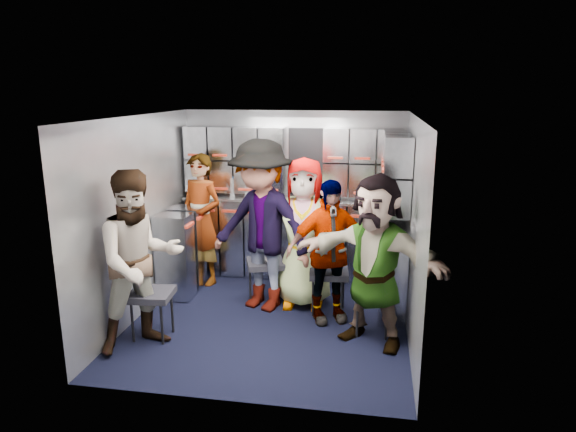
% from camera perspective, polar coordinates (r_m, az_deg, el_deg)
% --- Properties ---
extents(floor, '(3.00, 3.00, 0.00)m').
position_cam_1_polar(floor, '(5.53, -1.91, -11.31)').
color(floor, black).
rests_on(floor, ground).
extents(wall_back, '(2.80, 0.04, 2.10)m').
position_cam_1_polar(wall_back, '(6.61, 0.62, 2.53)').
color(wall_back, gray).
rests_on(wall_back, ground).
extents(wall_left, '(0.04, 3.00, 2.10)m').
position_cam_1_polar(wall_left, '(5.62, -16.13, -0.10)').
color(wall_left, gray).
rests_on(wall_left, ground).
extents(wall_right, '(0.04, 3.00, 2.10)m').
position_cam_1_polar(wall_right, '(5.09, 13.65, -1.39)').
color(wall_right, gray).
rests_on(wall_right, ground).
extents(ceiling, '(2.80, 3.00, 0.02)m').
position_cam_1_polar(ceiling, '(5.01, -2.10, 10.96)').
color(ceiling, silver).
rests_on(ceiling, wall_back).
extents(cart_bank_back, '(2.68, 0.38, 0.99)m').
position_cam_1_polar(cart_bank_back, '(6.54, 0.32, -2.60)').
color(cart_bank_back, '#90969F').
rests_on(cart_bank_back, ground).
extents(cart_bank_left, '(0.38, 0.76, 0.99)m').
position_cam_1_polar(cart_bank_left, '(6.18, -11.79, -3.92)').
color(cart_bank_left, '#90969F').
rests_on(cart_bank_left, ground).
extents(counter, '(2.68, 0.42, 0.03)m').
position_cam_1_polar(counter, '(6.42, 0.32, 1.86)').
color(counter, silver).
rests_on(counter, cart_bank_back).
extents(locker_bank_back, '(2.68, 0.28, 0.82)m').
position_cam_1_polar(locker_bank_back, '(6.39, 0.42, 6.14)').
color(locker_bank_back, '#90969F').
rests_on(locker_bank_back, wall_back).
extents(locker_bank_right, '(0.28, 1.00, 0.82)m').
position_cam_1_polar(locker_bank_right, '(5.67, 11.94, 4.82)').
color(locker_bank_right, '#90969F').
rests_on(locker_bank_right, wall_right).
extents(right_cabinet, '(0.28, 1.20, 1.00)m').
position_cam_1_polar(right_cabinet, '(5.81, 11.48, -5.01)').
color(right_cabinet, '#90969F').
rests_on(right_cabinet, ground).
extents(coffee_niche, '(0.46, 0.16, 0.84)m').
position_cam_1_polar(coffee_niche, '(6.43, 2.09, 5.99)').
color(coffee_niche, black).
rests_on(coffee_niche, wall_back).
extents(red_latch_strip, '(2.60, 0.02, 0.03)m').
position_cam_1_polar(red_latch_strip, '(6.25, 0.02, 0.27)').
color(red_latch_strip, maroon).
rests_on(red_latch_strip, cart_bank_back).
extents(jump_seat_near_left, '(0.44, 0.42, 0.48)m').
position_cam_1_polar(jump_seat_near_left, '(5.16, -14.96, -8.66)').
color(jump_seat_near_left, black).
rests_on(jump_seat_near_left, ground).
extents(jump_seat_mid_left, '(0.50, 0.49, 0.48)m').
position_cam_1_polar(jump_seat_mid_left, '(5.82, -2.53, -5.50)').
color(jump_seat_mid_left, black).
rests_on(jump_seat_mid_left, ground).
extents(jump_seat_center, '(0.45, 0.44, 0.44)m').
position_cam_1_polar(jump_seat_center, '(5.90, 1.93, -5.60)').
color(jump_seat_center, black).
rests_on(jump_seat_center, ground).
extents(jump_seat_mid_right, '(0.45, 0.43, 0.49)m').
position_cam_1_polar(jump_seat_mid_right, '(5.53, 4.55, -6.52)').
color(jump_seat_mid_right, black).
rests_on(jump_seat_mid_right, ground).
extents(jump_seat_near_right, '(0.42, 0.41, 0.45)m').
position_cam_1_polar(jump_seat_near_right, '(5.14, 9.39, -8.73)').
color(jump_seat_near_right, black).
rests_on(jump_seat_near_right, ground).
extents(attendant_standing, '(0.69, 0.57, 1.61)m').
position_cam_1_polar(attendant_standing, '(6.35, -9.65, -0.41)').
color(attendant_standing, black).
rests_on(attendant_standing, ground).
extents(attendant_arc_a, '(1.03, 1.02, 1.68)m').
position_cam_1_polar(attendant_arc_a, '(4.86, -16.14, -4.86)').
color(attendant_arc_a, black).
rests_on(attendant_arc_a, ground).
extents(attendant_arc_b, '(1.37, 1.09, 1.86)m').
position_cam_1_polar(attendant_arc_b, '(5.50, -2.98, -1.13)').
color(attendant_arc_b, black).
rests_on(attendant_arc_b, ground).
extents(attendant_arc_c, '(0.84, 0.57, 1.66)m').
position_cam_1_polar(attendant_arc_c, '(5.60, 1.72, -1.93)').
color(attendant_arc_c, black).
rests_on(attendant_arc_c, ground).
extents(attendant_arc_d, '(0.95, 0.69, 1.50)m').
position_cam_1_polar(attendant_arc_d, '(5.26, 4.44, -3.95)').
color(attendant_arc_d, black).
rests_on(attendant_arc_d, ground).
extents(attendant_arc_e, '(1.57, 1.09, 1.63)m').
position_cam_1_polar(attendant_arc_e, '(4.82, 9.57, -4.94)').
color(attendant_arc_e, black).
rests_on(attendant_arc_e, ground).
extents(bottle_left, '(0.07, 0.07, 0.23)m').
position_cam_1_polar(bottle_left, '(6.45, -4.60, 3.05)').
color(bottle_left, white).
rests_on(bottle_left, counter).
extents(bottle_mid, '(0.07, 0.07, 0.24)m').
position_cam_1_polar(bottle_mid, '(6.50, -6.22, 3.15)').
color(bottle_mid, white).
rests_on(bottle_mid, counter).
extents(bottle_right, '(0.07, 0.07, 0.24)m').
position_cam_1_polar(bottle_right, '(6.26, 10.73, 2.56)').
color(bottle_right, white).
rests_on(bottle_right, counter).
extents(cup_left, '(0.08, 0.08, 0.10)m').
position_cam_1_polar(cup_left, '(6.59, -8.63, 2.59)').
color(cup_left, beige).
rests_on(cup_left, counter).
extents(cup_right, '(0.08, 0.08, 0.09)m').
position_cam_1_polar(cup_right, '(6.29, 3.95, 2.15)').
color(cup_right, beige).
rests_on(cup_right, counter).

